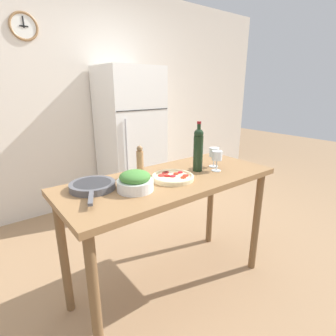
{
  "coord_description": "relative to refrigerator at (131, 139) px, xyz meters",
  "views": [
    {
      "loc": [
        -1.03,
        -1.3,
        1.47
      ],
      "look_at": [
        0.0,
        0.03,
        0.94
      ],
      "focal_mm": 28.0,
      "sensor_mm": 36.0,
      "label": 1
    }
  ],
  "objects": [
    {
      "name": "ground_plane",
      "position": [
        -0.57,
        -1.51,
        -0.85
      ],
      "size": [
        14.0,
        14.0,
        0.0
      ],
      "primitive_type": "plane",
      "color": "#9E7A56"
    },
    {
      "name": "wall_back",
      "position": [
        -0.57,
        0.36,
        0.46
      ],
      "size": [
        6.4,
        0.08,
        2.6
      ],
      "color": "silver",
      "rests_on": "ground_plane"
    },
    {
      "name": "refrigerator",
      "position": [
        0.0,
        0.0,
        0.0
      ],
      "size": [
        0.68,
        0.64,
        1.69
      ],
      "color": "white",
      "rests_on": "ground_plane"
    },
    {
      "name": "prep_counter",
      "position": [
        -0.57,
        -1.51,
        -0.08
      ],
      "size": [
        1.48,
        0.62,
        0.88
      ],
      "color": "olive",
      "rests_on": "ground_plane"
    },
    {
      "name": "wine_bottle",
      "position": [
        -0.32,
        -1.52,
        0.2
      ],
      "size": [
        0.07,
        0.07,
        0.36
      ],
      "color": "black",
      "rests_on": "prep_counter"
    },
    {
      "name": "wine_glass_near",
      "position": [
        -0.21,
        -1.6,
        0.14
      ],
      "size": [
        0.07,
        0.07,
        0.15
      ],
      "color": "silver",
      "rests_on": "prep_counter"
    },
    {
      "name": "wine_glass_far",
      "position": [
        -0.15,
        -1.51,
        0.14
      ],
      "size": [
        0.07,
        0.07,
        0.15
      ],
      "color": "silver",
      "rests_on": "prep_counter"
    },
    {
      "name": "pepper_mill",
      "position": [
        -0.72,
        -1.37,
        0.14
      ],
      "size": [
        0.05,
        0.05,
        0.22
      ],
      "color": "#AD7F51",
      "rests_on": "prep_counter"
    },
    {
      "name": "salad_bowl",
      "position": [
        -0.87,
        -1.56,
        0.09
      ],
      "size": [
        0.22,
        0.22,
        0.12
      ],
      "color": "white",
      "rests_on": "prep_counter"
    },
    {
      "name": "homemade_pizza",
      "position": [
        -0.58,
        -1.55,
        0.05
      ],
      "size": [
        0.28,
        0.28,
        0.03
      ],
      "color": "beige",
      "rests_on": "prep_counter"
    },
    {
      "name": "cast_iron_skillet",
      "position": [
        -1.06,
        -1.39,
        0.06
      ],
      "size": [
        0.27,
        0.41,
        0.04
      ],
      "color": "#56565B",
      "rests_on": "prep_counter"
    }
  ]
}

